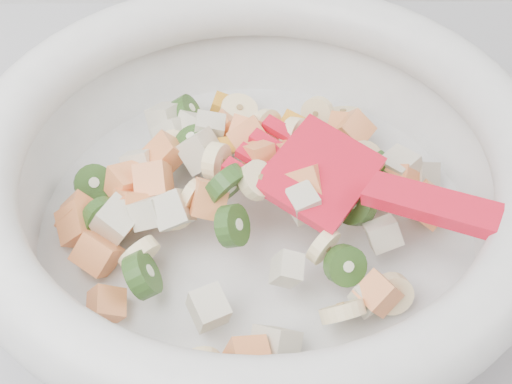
{
  "coord_description": "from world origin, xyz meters",
  "views": [
    {
      "loc": [
        0.07,
        1.11,
        1.29
      ],
      "look_at": [
        0.07,
        1.45,
        0.95
      ],
      "focal_mm": 55.0,
      "sensor_mm": 36.0,
      "label": 1
    }
  ],
  "objects": [
    {
      "name": "mixing_bowl",
      "position": [
        0.07,
        1.45,
        0.95
      ],
      "size": [
        0.43,
        0.35,
        0.11
      ],
      "color": "silver",
      "rests_on": "counter"
    }
  ]
}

